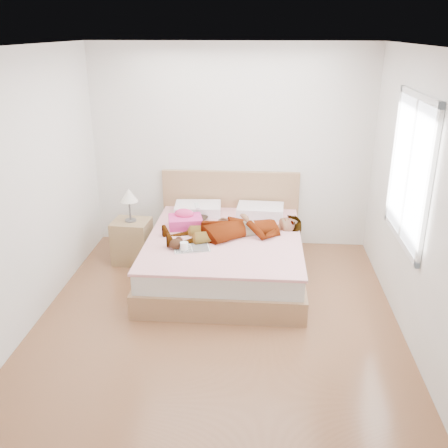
# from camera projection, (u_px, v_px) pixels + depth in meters

# --- Properties ---
(ground) EXTENTS (4.00, 4.00, 0.00)m
(ground) POSITION_uv_depth(u_px,v_px,m) (217.00, 319.00, 5.03)
(ground) COLOR #56321B
(ground) RESTS_ON ground
(woman) EXTENTS (1.79, 1.16, 0.23)m
(woman) POSITION_uv_depth(u_px,v_px,m) (236.00, 225.00, 5.74)
(woman) COLOR white
(woman) RESTS_ON bed
(hair) EXTENTS (0.48, 0.56, 0.07)m
(hair) POSITION_uv_depth(u_px,v_px,m) (192.00, 216.00, 6.23)
(hair) COLOR black
(hair) RESTS_ON bed
(phone) EXTENTS (0.08, 0.11, 0.06)m
(phone) POSITION_uv_depth(u_px,v_px,m) (197.00, 206.00, 6.12)
(phone) COLOR silver
(phone) RESTS_ON bed
(room_shell) EXTENTS (4.00, 4.00, 4.00)m
(room_shell) POSITION_uv_depth(u_px,v_px,m) (410.00, 171.00, 4.63)
(room_shell) COLOR white
(room_shell) RESTS_ON ground
(bed) EXTENTS (1.80, 2.08, 1.00)m
(bed) POSITION_uv_depth(u_px,v_px,m) (225.00, 252.00, 5.89)
(bed) COLOR #8B6240
(bed) RESTS_ON ground
(towel) EXTENTS (0.45, 0.39, 0.21)m
(towel) POSITION_uv_depth(u_px,v_px,m) (185.00, 220.00, 5.98)
(towel) COLOR #DE3C84
(towel) RESTS_ON bed
(magazine) EXTENTS (0.44, 0.34, 0.02)m
(magazine) POSITION_uv_depth(u_px,v_px,m) (192.00, 248.00, 5.41)
(magazine) COLOR white
(magazine) RESTS_ON bed
(coffee_mug) EXTENTS (0.13, 0.10, 0.10)m
(coffee_mug) POSITION_uv_depth(u_px,v_px,m) (185.00, 247.00, 5.33)
(coffee_mug) COLOR white
(coffee_mug) RESTS_ON bed
(plush_toy) EXTENTS (0.17, 0.22, 0.11)m
(plush_toy) POSITION_uv_depth(u_px,v_px,m) (176.00, 243.00, 5.39)
(plush_toy) COLOR black
(plush_toy) RESTS_ON bed
(nightstand) EXTENTS (0.47, 0.42, 0.95)m
(nightstand) POSITION_uv_depth(u_px,v_px,m) (132.00, 238.00, 6.18)
(nightstand) COLOR brown
(nightstand) RESTS_ON ground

